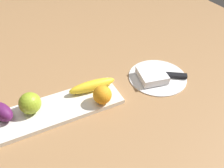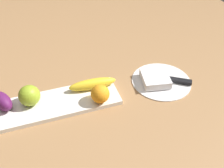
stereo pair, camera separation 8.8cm
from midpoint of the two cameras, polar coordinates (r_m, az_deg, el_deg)
name	(u,v)px [view 2 (the right image)]	position (r m, az deg, el deg)	size (l,w,h in m)	color
ground_plane	(60,104)	(0.88, -9.63, -4.99)	(2.40, 2.40, 0.00)	#9C7147
fruit_tray	(56,104)	(0.87, -10.46, -4.97)	(0.46, 0.14, 0.02)	white
apple	(29,96)	(0.86, -16.49, -2.81)	(0.07, 0.07, 0.07)	#8CA625
banana	(93,84)	(0.89, -1.88, -0.12)	(0.18, 0.04, 0.04)	yellow
orange_near_apple	(100,94)	(0.83, 0.15, -2.51)	(0.07, 0.07, 0.07)	orange
grape_bunch	(2,101)	(0.88, -22.35, -3.94)	(0.10, 0.05, 0.06)	#55194F
dinner_plate	(162,81)	(0.99, 14.35, 0.57)	(0.24, 0.24, 0.01)	white
folded_napkin	(156,79)	(0.96, 13.02, 1.08)	(0.10, 0.11, 0.03)	white
knife	(176,80)	(0.99, 17.61, 0.73)	(0.16, 0.12, 0.01)	silver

